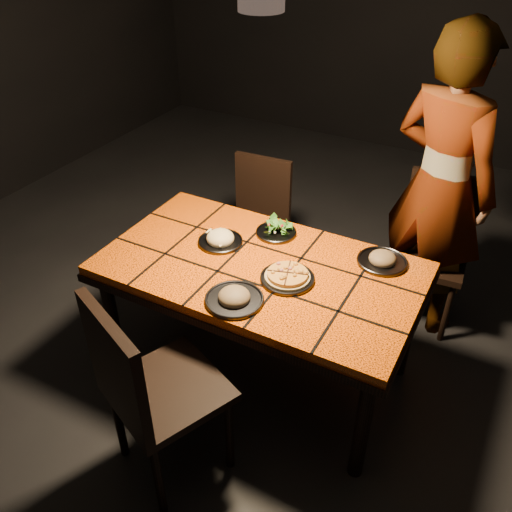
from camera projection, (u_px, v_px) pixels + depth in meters
The scene contains 11 objects.
room_shell at pixel (261, 122), 2.31m from camera, with size 6.04×7.04×3.08m.
dining_table at pixel (260, 277), 2.78m from camera, with size 1.62×0.92×0.75m.
chair_near at pixel (147, 386), 2.29m from camera, with size 0.61×0.61×1.03m.
chair_far_left at pixel (257, 214), 3.64m from camera, with size 0.42×0.42×0.88m.
chair_far_right at pixel (434, 240), 3.31m from camera, with size 0.46×0.46×0.94m.
diner at pixel (440, 187), 3.07m from camera, with size 0.67×0.44×1.84m, color brown.
plate_pizza at pixel (287, 277), 2.62m from camera, with size 0.28×0.28×0.04m.
plate_pasta at pixel (220, 240), 2.89m from camera, with size 0.24×0.24×0.08m.
plate_salad at pixel (276, 230), 2.96m from camera, with size 0.22×0.22×0.07m.
plate_mushroom_a at pixel (234, 297), 2.49m from camera, with size 0.28×0.28×0.09m.
plate_mushroom_b at pixel (382, 259), 2.74m from camera, with size 0.26×0.26×0.08m.
Camera 1 is at (1.04, -1.96, 2.35)m, focal length 38.00 mm.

